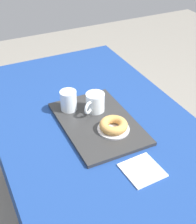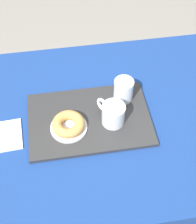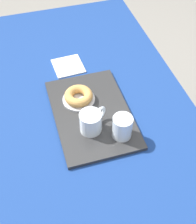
# 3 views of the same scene
# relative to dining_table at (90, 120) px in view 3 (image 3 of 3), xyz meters

# --- Properties ---
(ground_plane) EXTENTS (6.00, 6.00, 0.00)m
(ground_plane) POSITION_rel_dining_table_xyz_m (0.00, 0.00, -0.66)
(ground_plane) COLOR gray
(dining_table) EXTENTS (1.54, 0.82, 0.75)m
(dining_table) POSITION_rel_dining_table_xyz_m (0.00, 0.00, 0.00)
(dining_table) COLOR navy
(dining_table) RESTS_ON ground
(serving_tray) EXTENTS (0.44, 0.29, 0.01)m
(serving_tray) POSITION_rel_dining_table_xyz_m (0.05, -0.01, 0.10)
(serving_tray) COLOR #2D2D2D
(serving_tray) RESTS_ON dining_table
(tea_mug_left) EXTENTS (0.09, 0.11, 0.08)m
(tea_mug_left) POSITION_rel_dining_table_xyz_m (0.13, -0.03, 0.15)
(tea_mug_left) COLOR white
(tea_mug_left) RESTS_ON serving_tray
(water_glass_near) EXTENTS (0.07, 0.07, 0.09)m
(water_glass_near) POSITION_rel_dining_table_xyz_m (0.19, 0.07, 0.15)
(water_glass_near) COLOR white
(water_glass_near) RESTS_ON serving_tray
(donut_plate_left) EXTENTS (0.13, 0.13, 0.01)m
(donut_plate_left) POSITION_rel_dining_table_xyz_m (-0.02, -0.04, 0.11)
(donut_plate_left) COLOR silver
(donut_plate_left) RESTS_ON serving_tray
(sugar_donut_left) EXTENTS (0.11, 0.11, 0.04)m
(sugar_donut_left) POSITION_rel_dining_table_xyz_m (-0.02, -0.04, 0.14)
(sugar_donut_left) COLOR tan
(sugar_donut_left) RESTS_ON donut_plate_left
(paper_napkin) EXTENTS (0.14, 0.14, 0.01)m
(paper_napkin) POSITION_rel_dining_table_xyz_m (-0.26, -0.03, 0.10)
(paper_napkin) COLOR white
(paper_napkin) RESTS_ON dining_table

